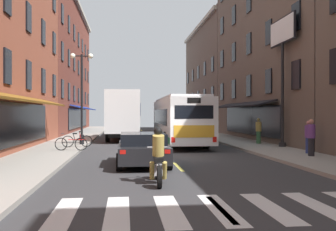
{
  "coord_description": "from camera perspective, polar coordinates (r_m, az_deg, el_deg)",
  "views": [
    {
      "loc": [
        -2.04,
        -17.92,
        2.04
      ],
      "look_at": [
        0.65,
        5.61,
        1.94
      ],
      "focal_mm": 40.39,
      "sensor_mm": 36.0,
      "label": 1
    }
  ],
  "objects": [
    {
      "name": "sidewalk_left",
      "position": [
        18.44,
        -18.66,
        -5.91
      ],
      "size": [
        3.0,
        80.0,
        0.14
      ],
      "primitive_type": "cube",
      "color": "gray",
      "rests_on": "ground"
    },
    {
      "name": "street_lamp_twin",
      "position": [
        24.31,
        -12.88,
        3.16
      ],
      "size": [
        1.42,
        0.32,
        5.7
      ],
      "color": "black",
      "rests_on": "sidewalk_left"
    },
    {
      "name": "sedan_mid",
      "position": [
        15.15,
        -3.85,
        -4.98
      ],
      "size": [
        2.02,
        4.45,
        1.28
      ],
      "color": "black",
      "rests_on": "ground"
    },
    {
      "name": "ground_plane",
      "position": [
        18.16,
        -0.02,
        -6.38
      ],
      "size": [
        34.8,
        80.0,
        0.1
      ],
      "primitive_type": "cube",
      "color": "#333335"
    },
    {
      "name": "box_truck",
      "position": [
        29.28,
        -6.72,
        0.06
      ],
      "size": [
        2.59,
        8.02,
        3.71
      ],
      "color": "black",
      "rests_on": "ground"
    },
    {
      "name": "motorcycle_rider",
      "position": [
        11.11,
        -1.5,
        -6.65
      ],
      "size": [
        0.62,
        2.07,
        1.66
      ],
      "color": "black",
      "rests_on": "ground"
    },
    {
      "name": "pedestrian_mid",
      "position": [
        24.89,
        13.5,
        -2.23
      ],
      "size": [
        0.36,
        0.36,
        1.63
      ],
      "rotation": [
        0.0,
        0.0,
        2.18
      ],
      "color": "#33663F",
      "rests_on": "sidewalk_right"
    },
    {
      "name": "billboard_sign",
      "position": [
        23.24,
        16.88,
        9.94
      ],
      "size": [
        0.4,
        3.31,
        7.49
      ],
      "color": "black",
      "rests_on": "sidewalk_right"
    },
    {
      "name": "bicycle_near",
      "position": [
        22.31,
        -13.54,
        -3.73
      ],
      "size": [
        1.69,
        0.52,
        0.91
      ],
      "color": "black",
      "rests_on": "sidewalk_left"
    },
    {
      "name": "bicycle_mid",
      "position": [
        20.33,
        -14.41,
        -4.11
      ],
      "size": [
        1.7,
        0.48,
        0.91
      ],
      "color": "black",
      "rests_on": "sidewalk_left"
    },
    {
      "name": "pedestrian_far",
      "position": [
        19.48,
        20.45,
        -3.01
      ],
      "size": [
        0.36,
        0.36,
        1.58
      ],
      "rotation": [
        0.0,
        0.0,
        3.3
      ],
      "color": "navy",
      "rests_on": "sidewalk_right"
    },
    {
      "name": "lane_centre_dashes",
      "position": [
        17.91,
        0.08,
        -6.3
      ],
      "size": [
        0.14,
        73.9,
        0.01
      ],
      "color": "#DBCC4C",
      "rests_on": "ground"
    },
    {
      "name": "sidewalk_right",
      "position": [
        19.7,
        17.38,
        -5.52
      ],
      "size": [
        3.0,
        80.0,
        0.14
      ],
      "primitive_type": "cube",
      "color": "gray",
      "rests_on": "ground"
    },
    {
      "name": "pedestrian_near",
      "position": [
        33.55,
        6.23,
        -1.4
      ],
      "size": [
        0.52,
        0.45,
        1.77
      ],
      "rotation": [
        0.0,
        0.0,
        5.21
      ],
      "color": "#4C4C51",
      "rests_on": "sidewalk_right"
    },
    {
      "name": "sedan_near",
      "position": [
        37.73,
        -6.24,
        -1.84
      ],
      "size": [
        2.0,
        4.38,
        1.3
      ],
      "color": "black",
      "rests_on": "ground"
    },
    {
      "name": "transit_bus",
      "position": [
        25.29,
        1.7,
        -0.68
      ],
      "size": [
        2.69,
        11.18,
        3.11
      ],
      "color": "white",
      "rests_on": "ground"
    },
    {
      "name": "crosswalk_near",
      "position": [
        8.43,
        7.94,
        -13.76
      ],
      "size": [
        7.1,
        2.8,
        0.01
      ],
      "color": "silver",
      "rests_on": "ground"
    },
    {
      "name": "pedestrian_rear",
      "position": [
        18.28,
        20.8,
        -3.06
      ],
      "size": [
        0.36,
        0.36,
        1.67
      ],
      "rotation": [
        0.0,
        0.0,
        4.29
      ],
      "color": "black",
      "rests_on": "sidewalk_right"
    }
  ]
}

